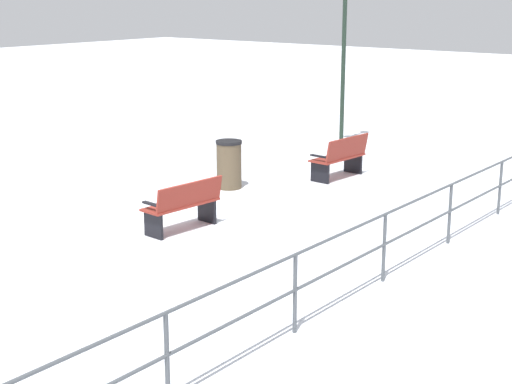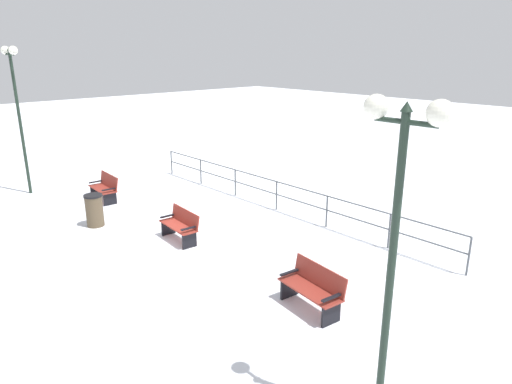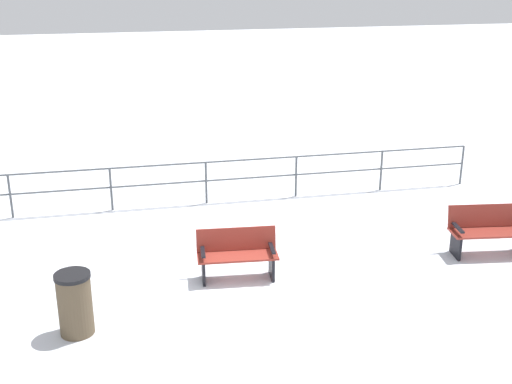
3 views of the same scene
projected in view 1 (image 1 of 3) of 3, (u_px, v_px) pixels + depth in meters
ground_plane at (181, 230)px, 13.04m from camera, size 80.00×80.00×0.00m
bench_nearest at (340, 157)px, 16.51m from camera, size 0.66×1.44×0.93m
bench_second at (184, 205)px, 12.88m from camera, size 0.64×1.44×0.87m
waterfront_railing at (385, 235)px, 10.56m from camera, size 0.05×12.76×0.99m
trash_bin at (229, 164)px, 15.68m from camera, size 0.54×0.54×0.99m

